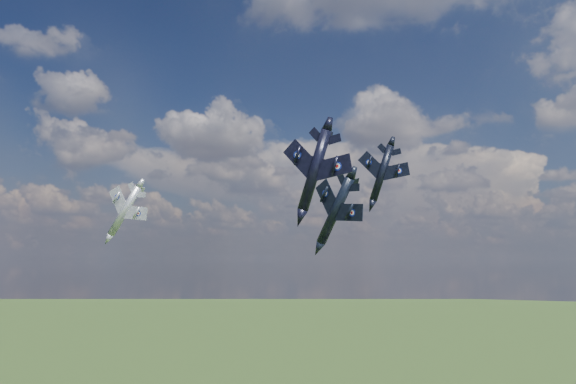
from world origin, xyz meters
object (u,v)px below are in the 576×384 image
at_px(jet_lead_navy, 335,211).
at_px(jet_high_navy, 382,173).
at_px(jet_right_navy, 315,170).
at_px(jet_left_silver, 125,211).

relative_size(jet_lead_navy, jet_high_navy, 1.02).
height_order(jet_right_navy, jet_high_navy, jet_high_navy).
bearing_deg(jet_left_silver, jet_lead_navy, 2.26).
height_order(jet_high_navy, jet_left_silver, jet_high_navy).
bearing_deg(jet_right_navy, jet_left_silver, 158.81).
xyz_separation_m(jet_lead_navy, jet_high_navy, (1.94, 23.61, 9.11)).
bearing_deg(jet_lead_navy, jet_left_silver, -152.26).
xyz_separation_m(jet_right_navy, jet_high_navy, (-3.19, 47.24, 6.56)).
bearing_deg(jet_lead_navy, jet_right_navy, -55.09).
bearing_deg(jet_high_navy, jet_lead_navy, -96.85).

